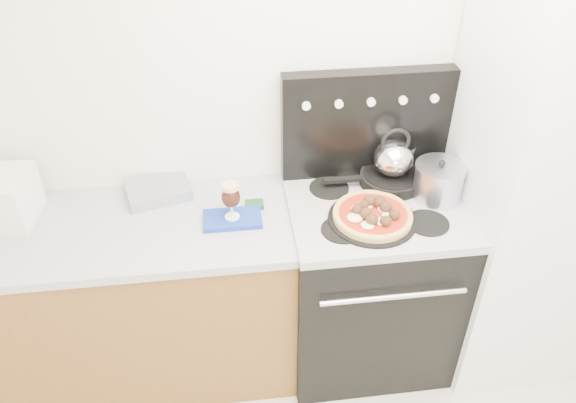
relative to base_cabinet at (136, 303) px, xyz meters
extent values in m
cube|color=silver|center=(1.02, 0.30, 0.82)|extent=(3.50, 0.01, 2.50)
cube|color=brown|center=(0.00, 0.00, 0.00)|extent=(1.45, 0.60, 0.86)
cube|color=#ACABB6|center=(0.00, 0.00, 0.45)|extent=(1.48, 0.63, 0.04)
cube|color=black|center=(1.10, -0.02, 0.01)|extent=(0.76, 0.65, 0.88)
cube|color=#ADADB2|center=(1.10, -0.02, 0.47)|extent=(0.76, 0.65, 0.04)
cube|color=black|center=(1.10, 0.25, 0.74)|extent=(0.76, 0.08, 0.50)
cube|color=silver|center=(1.80, -0.05, 0.52)|extent=(0.64, 0.68, 1.90)
cube|color=silver|center=(0.16, 0.20, 0.50)|extent=(0.32, 0.26, 0.05)
cube|color=#1734A4|center=(0.48, -0.03, 0.48)|extent=(0.25, 0.14, 0.02)
cylinder|color=black|center=(1.06, -0.12, 0.50)|extent=(0.38, 0.38, 0.01)
cylinder|color=black|center=(1.21, 0.13, 0.52)|extent=(0.29, 0.29, 0.05)
cylinder|color=silver|center=(1.38, 0.00, 0.57)|extent=(0.24, 0.24, 0.15)
camera|label=1|loc=(0.48, -1.91, 1.95)|focal=35.00mm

